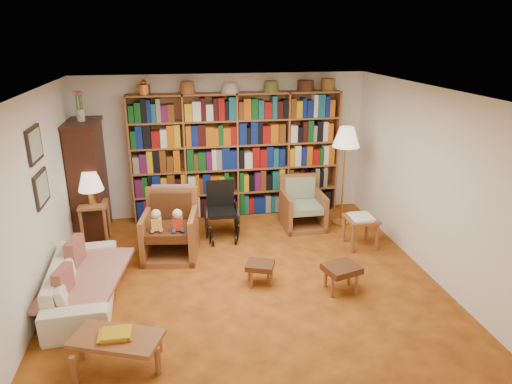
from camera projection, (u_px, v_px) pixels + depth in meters
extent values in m
plane|color=#B25D1B|center=(246.00, 280.00, 6.15)|extent=(5.00, 5.00, 0.00)
plane|color=white|center=(245.00, 92.00, 5.31)|extent=(5.00, 5.00, 0.00)
plane|color=white|center=(224.00, 146.00, 8.05)|extent=(5.00, 0.00, 5.00)
plane|color=white|center=(296.00, 302.00, 3.41)|extent=(5.00, 0.00, 5.00)
plane|color=white|center=(34.00, 205.00, 5.33)|extent=(0.00, 5.00, 5.00)
plane|color=white|center=(429.00, 182.00, 6.13)|extent=(0.00, 5.00, 5.00)
cube|color=#94562E|center=(237.00, 156.00, 7.99)|extent=(3.60, 0.30, 2.20)
cube|color=#3B1A10|center=(89.00, 180.00, 7.34)|extent=(0.45, 0.90, 1.80)
cube|color=#3B1A10|center=(82.00, 123.00, 7.03)|extent=(0.50, 0.95, 0.06)
cylinder|color=silver|center=(81.00, 115.00, 6.99)|extent=(0.12, 0.12, 0.18)
cube|color=black|center=(34.00, 145.00, 5.39)|extent=(0.03, 0.52, 0.42)
cube|color=gray|center=(36.00, 144.00, 5.39)|extent=(0.01, 0.44, 0.34)
cube|color=black|center=(42.00, 188.00, 5.58)|extent=(0.03, 0.52, 0.42)
cube|color=gray|center=(43.00, 188.00, 5.58)|extent=(0.01, 0.44, 0.34)
imported|color=silver|center=(83.00, 281.00, 5.60)|extent=(1.85, 0.82, 0.53)
cube|color=beige|center=(87.00, 278.00, 5.60)|extent=(1.04, 1.64, 0.04)
cube|color=maroon|center=(76.00, 255.00, 5.85)|extent=(0.18, 0.40, 0.39)
cube|color=maroon|center=(64.00, 283.00, 5.20)|extent=(0.18, 0.36, 0.35)
cube|color=#94562E|center=(93.00, 205.00, 7.04)|extent=(0.44, 0.44, 0.04)
cylinder|color=#94562E|center=(82.00, 230.00, 6.95)|extent=(0.05, 0.05, 0.62)
cylinder|color=#94562E|center=(106.00, 228.00, 7.01)|extent=(0.05, 0.05, 0.62)
cylinder|color=#94562E|center=(86.00, 221.00, 7.28)|extent=(0.05, 0.05, 0.62)
cylinder|color=#94562E|center=(109.00, 219.00, 7.34)|extent=(0.05, 0.05, 0.62)
cylinder|color=#C38B3E|center=(92.00, 197.00, 6.99)|extent=(0.13, 0.13, 0.21)
cone|color=white|center=(90.00, 181.00, 6.91)|extent=(0.38, 0.38, 0.29)
cube|color=#94562E|center=(172.00, 253.00, 6.79)|extent=(0.88, 0.90, 0.09)
cube|color=#94562E|center=(146.00, 237.00, 6.64)|extent=(0.19, 0.80, 0.68)
cube|color=#94562E|center=(194.00, 233.00, 6.75)|extent=(0.19, 0.80, 0.68)
cube|color=#94562E|center=(170.00, 217.00, 6.98)|extent=(0.77, 0.19, 0.96)
cube|color=#472213|center=(170.00, 230.00, 6.63)|extent=(0.69, 0.75, 0.13)
cube|color=#472213|center=(169.00, 205.00, 6.84)|extent=(0.61, 0.19, 0.41)
cube|color=#D43859|center=(169.00, 198.00, 6.92)|extent=(0.60, 0.15, 0.43)
cube|color=#94562E|center=(302.00, 225.00, 7.81)|extent=(0.69, 0.71, 0.08)
cube|color=#94562E|center=(285.00, 212.00, 7.67)|extent=(0.07, 0.71, 0.60)
cube|color=#94562E|center=(320.00, 209.00, 7.77)|extent=(0.07, 0.71, 0.60)
cube|color=#94562E|center=(298.00, 197.00, 7.97)|extent=(0.68, 0.08, 0.85)
cube|color=gray|center=(304.00, 207.00, 7.67)|extent=(0.53, 0.60, 0.11)
cube|color=gray|center=(300.00, 188.00, 7.85)|extent=(0.53, 0.10, 0.36)
cube|color=black|center=(222.00, 212.00, 7.27)|extent=(0.45, 0.45, 0.06)
cube|color=black|center=(220.00, 193.00, 7.39)|extent=(0.44, 0.06, 0.44)
cylinder|color=black|center=(206.00, 220.00, 7.37)|extent=(0.03, 0.55, 0.55)
cylinder|color=black|center=(237.00, 218.00, 7.45)|extent=(0.03, 0.55, 0.55)
cylinder|color=black|center=(213.00, 241.00, 7.10)|extent=(0.03, 0.16, 0.16)
cylinder|color=black|center=(236.00, 239.00, 7.16)|extent=(0.03, 0.16, 0.16)
cylinder|color=#C38B3E|center=(341.00, 222.00, 7.96)|extent=(0.29, 0.29, 0.03)
cylinder|color=#C38B3E|center=(343.00, 184.00, 7.73)|extent=(0.03, 0.03, 1.43)
cone|color=white|center=(346.00, 137.00, 7.45)|extent=(0.45, 0.45, 0.33)
cube|color=#94562E|center=(361.00, 219.00, 6.96)|extent=(0.47, 0.47, 0.04)
cylinder|color=#94562E|center=(353.00, 239.00, 6.83)|extent=(0.05, 0.05, 0.44)
cylinder|color=#94562E|center=(377.00, 238.00, 6.89)|extent=(0.05, 0.05, 0.44)
cylinder|color=#94562E|center=(344.00, 229.00, 7.19)|extent=(0.05, 0.05, 0.44)
cylinder|color=#94562E|center=(367.00, 227.00, 7.25)|extent=(0.05, 0.05, 0.44)
cube|color=white|center=(361.00, 217.00, 6.95)|extent=(0.31, 0.39, 0.03)
cube|color=#472213|center=(260.00, 265.00, 5.98)|extent=(0.44, 0.40, 0.07)
cylinder|color=#94562E|center=(252.00, 280.00, 5.91)|extent=(0.04, 0.04, 0.23)
cylinder|color=#94562E|center=(272.00, 279.00, 5.95)|extent=(0.04, 0.04, 0.23)
cylinder|color=#94562E|center=(249.00, 272.00, 6.10)|extent=(0.04, 0.04, 0.23)
cylinder|color=#94562E|center=(268.00, 271.00, 6.15)|extent=(0.04, 0.04, 0.23)
cube|color=#472213|center=(342.00, 269.00, 5.79)|extent=(0.51, 0.47, 0.09)
cylinder|color=#94562E|center=(332.00, 287.00, 5.70)|extent=(0.04, 0.04, 0.28)
cylinder|color=#94562E|center=(356.00, 285.00, 5.75)|extent=(0.04, 0.04, 0.28)
cylinder|color=#94562E|center=(326.00, 277.00, 5.94)|extent=(0.04, 0.04, 0.28)
cylinder|color=#94562E|center=(349.00, 275.00, 5.99)|extent=(0.04, 0.04, 0.28)
cube|color=#94562E|center=(117.00, 339.00, 4.46)|extent=(0.96, 0.71, 0.05)
cylinder|color=#94562E|center=(74.00, 370.00, 4.29)|extent=(0.06, 0.06, 0.30)
cylinder|color=#94562E|center=(158.00, 361.00, 4.42)|extent=(0.06, 0.06, 0.30)
cylinder|color=#94562E|center=(81.00, 347.00, 4.61)|extent=(0.06, 0.06, 0.30)
cylinder|color=#94562E|center=(159.00, 338.00, 4.74)|extent=(0.06, 0.06, 0.30)
cube|color=brown|center=(116.00, 334.00, 4.44)|extent=(0.34, 0.30, 0.05)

